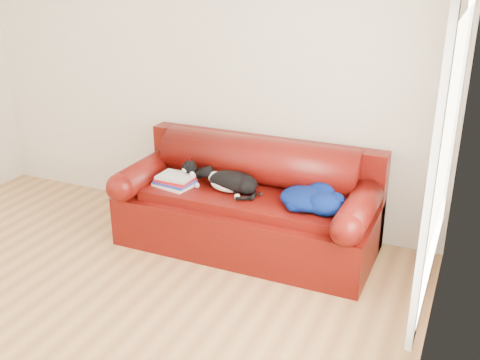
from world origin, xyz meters
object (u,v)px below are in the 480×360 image
(sofa_base, at_px, (247,220))
(book_stack, at_px, (175,181))
(cat, at_px, (232,182))
(blanket, at_px, (311,198))

(sofa_base, xyz_separation_m, book_stack, (-0.59, -0.14, 0.31))
(book_stack, xyz_separation_m, cat, (0.48, 0.08, 0.03))
(cat, bearing_deg, sofa_base, 40.67)
(sofa_base, xyz_separation_m, cat, (-0.11, -0.06, 0.35))
(book_stack, bearing_deg, blanket, 2.98)
(book_stack, bearing_deg, sofa_base, 13.12)
(sofa_base, bearing_deg, cat, -152.80)
(blanket, bearing_deg, sofa_base, 172.08)
(sofa_base, distance_m, cat, 0.37)
(cat, distance_m, blanket, 0.67)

